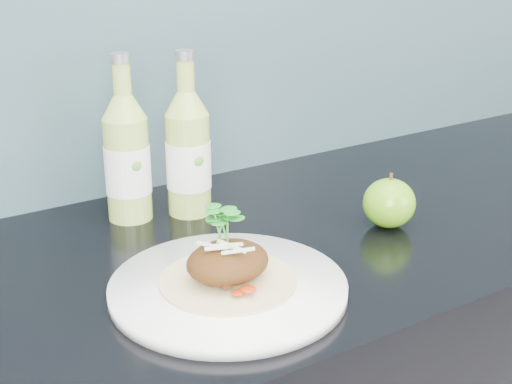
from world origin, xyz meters
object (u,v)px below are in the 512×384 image
green_apple (389,203)px  cider_bottle_right (188,154)px  dinner_plate (228,288)px  cider_bottle_left (127,158)px

green_apple → cider_bottle_right: cider_bottle_right is taller
green_apple → dinner_plate: bearing=-171.0°
dinner_plate → green_apple: (0.31, 0.05, 0.03)m
green_apple → cider_bottle_left: 0.40m
dinner_plate → cider_bottle_right: size_ratio=1.25×
dinner_plate → cider_bottle_right: cider_bottle_right is taller
cider_bottle_left → cider_bottle_right: 0.09m
dinner_plate → cider_bottle_left: size_ratio=1.25×
cider_bottle_right → cider_bottle_left: bearing=153.6°
cider_bottle_left → cider_bottle_right: bearing=-17.1°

